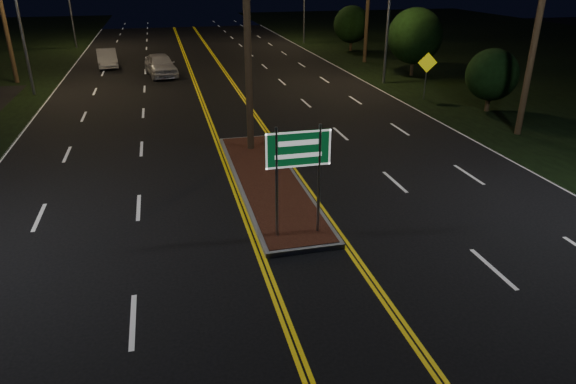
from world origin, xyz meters
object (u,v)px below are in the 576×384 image
object	(u,v)px
shrub_near	(492,75)
highway_sign	(298,160)
car_near	(160,63)
shrub_far	(352,24)
shrub_mid	(415,36)
car_far	(107,57)
warning_sign	(427,69)
median_island	(268,181)

from	to	relation	value
shrub_near	highway_sign	bearing A→B (deg)	-140.31
car_near	shrub_far	bearing A→B (deg)	15.60
highway_sign	shrub_mid	distance (m)	25.41
car_far	warning_sign	xyz separation A→B (m)	(18.75, -15.44, 0.99)
car_near	car_far	distance (m)	6.03
shrub_mid	shrub_far	size ratio (longest dim) A/B	1.17
shrub_far	shrub_near	bearing A→B (deg)	-90.78
highway_sign	car_near	xyz separation A→B (m)	(-3.35, 25.30, -1.50)
median_island	shrub_far	world-z (taller)	shrub_far
shrub_mid	shrub_far	bearing A→B (deg)	90.95
shrub_near	median_island	bearing A→B (deg)	-152.59
highway_sign	car_near	world-z (taller)	highway_sign
car_near	warning_sign	size ratio (longest dim) A/B	2.01
shrub_near	car_near	world-z (taller)	shrub_near
shrub_near	car_near	xyz separation A→B (m)	(-16.85, 14.10, -1.04)
median_island	car_near	distance (m)	21.38
shrub_far	warning_sign	distance (m)	18.96
highway_sign	warning_sign	bearing A→B (deg)	51.53
car_near	warning_sign	world-z (taller)	warning_sign
highway_sign	shrub_near	xyz separation A→B (m)	(13.50, 11.20, -0.46)
median_island	shrub_far	distance (m)	32.19
shrub_near	shrub_far	distance (m)	22.01
shrub_near	warning_sign	bearing A→B (deg)	122.77
car_far	warning_sign	bearing A→B (deg)	-45.96
shrub_mid	shrub_far	world-z (taller)	shrub_mid
median_island	highway_sign	bearing A→B (deg)	-90.00
highway_sign	warning_sign	xyz separation A→B (m)	(11.44, 14.40, -0.63)
median_island	shrub_far	xyz separation A→B (m)	(13.80, 29.00, 2.25)
shrub_mid	shrub_far	distance (m)	12.01
shrub_mid	car_far	size ratio (longest dim) A/B	0.98
shrub_mid	warning_sign	xyz separation A→B (m)	(-2.56, -6.80, -0.96)
median_island	shrub_mid	xyz separation A→B (m)	(14.00, 17.00, 2.64)
shrub_near	warning_sign	distance (m)	3.80
highway_sign	car_far	bearing A→B (deg)	103.77
shrub_mid	car_near	distance (m)	17.92
shrub_mid	car_near	size ratio (longest dim) A/B	0.85
warning_sign	car_near	bearing A→B (deg)	152.43
shrub_far	car_near	bearing A→B (deg)	-155.26
shrub_far	car_far	world-z (taller)	shrub_far
shrub_far	car_far	size ratio (longest dim) A/B	0.84
shrub_near	car_far	distance (m)	27.96
shrub_far	warning_sign	size ratio (longest dim) A/B	1.47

